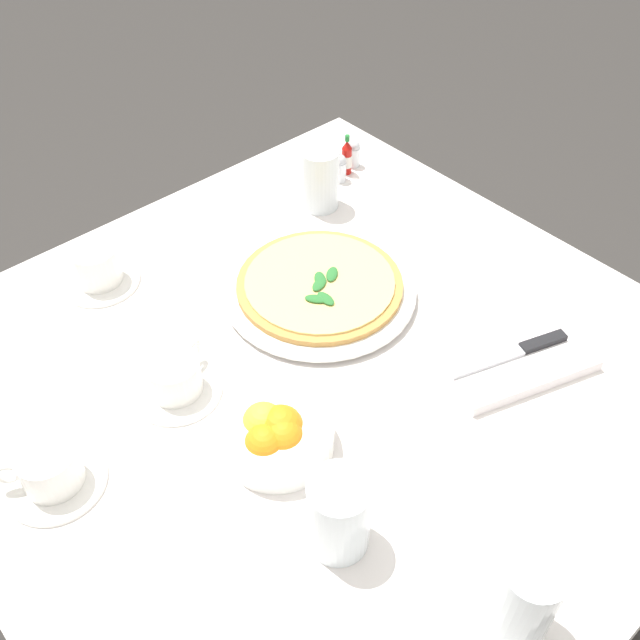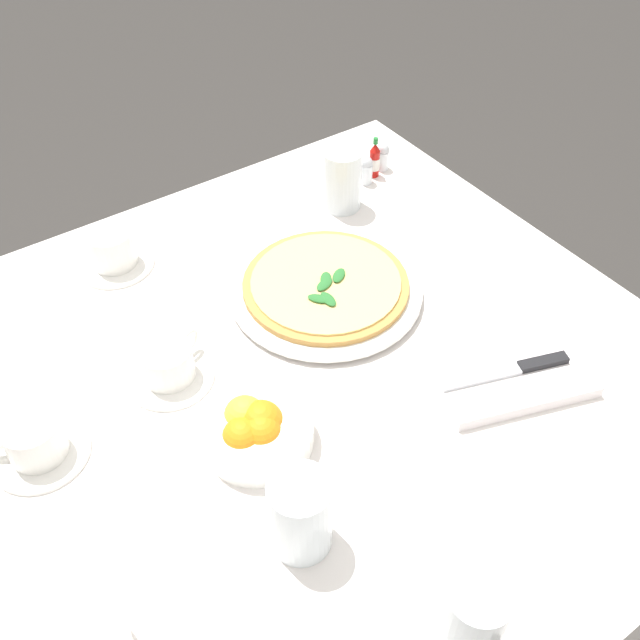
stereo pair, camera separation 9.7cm
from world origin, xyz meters
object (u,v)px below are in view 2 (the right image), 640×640
pizza_plate (326,290)px  water_glass_far_left (342,182)px  pepper_shaker (382,158)px  coffee_cup_back_corner (168,364)px  coffee_cup_center_back (35,441)px  pizza (326,284)px  water_glass_far_right (300,517)px  coffee_cup_near_left (113,250)px  water_glass_near_right (470,625)px  citrus_bowl (256,429)px  napkin_folded (511,376)px  salt_shaker (366,171)px  dinner_knife (511,370)px  hot_sauce_bottle (374,160)px

pizza_plate → water_glass_far_left: water_glass_far_left is taller
pepper_shaker → coffee_cup_back_corner: bearing=23.5°
coffee_cup_center_back → water_glass_far_left: bearing=-161.0°
pizza → water_glass_far_right: 0.43m
coffee_cup_near_left → water_glass_far_left: 0.42m
pizza → coffee_cup_near_left: size_ratio=2.07×
pizza_plate → coffee_cup_center_back: 0.49m
water_glass_near_right → water_glass_far_right: water_glass_near_right is taller
water_glass_near_right → citrus_bowl: bearing=-82.9°
napkin_folded → salt_shaker: salt_shaker is taller
citrus_bowl → pepper_shaker: bearing=-142.0°
citrus_bowl → water_glass_near_right: bearing=97.1°
dinner_knife → citrus_bowl: 0.37m
coffee_cup_back_corner → citrus_bowl: (-0.04, 0.17, 0.00)m
dinner_knife → citrus_bowl: size_ratio=1.27×
water_glass_far_right → citrus_bowl: 0.16m
napkin_folded → pepper_shaker: 0.58m
water_glass_far_left → dinner_knife: (0.05, 0.49, -0.03)m
coffee_cup_near_left → water_glass_far_left: (-0.42, 0.08, 0.02)m
coffee_cup_center_back → water_glass_far_left: size_ratio=1.12×
pizza_plate → water_glass_far_left: (-0.17, -0.19, 0.04)m
citrus_bowl → pizza: bearing=-142.6°
water_glass_near_right → dinner_knife: water_glass_near_right is taller
pizza → hot_sauce_bottle: 0.36m
pizza → water_glass_near_right: bearing=69.9°
coffee_cup_center_back → hot_sauce_bottle: (-0.77, -0.27, 0.01)m
pizza → napkin_folded: pizza is taller
coffee_cup_center_back → water_glass_far_left: (-0.66, -0.23, 0.02)m
salt_shaker → hot_sauce_bottle: bearing=-160.3°
hot_sauce_bottle → coffee_cup_center_back: bearing=19.5°
water_glass_near_right → napkin_folded: size_ratio=0.51×
coffee_cup_center_back → water_glass_far_right: 0.37m
dinner_knife → pepper_shaker: size_ratio=3.39×
water_glass_far_left → napkin_folded: water_glass_far_left is taller
water_glass_far_left → pepper_shaker: 0.15m
water_glass_near_right → citrus_bowl: (0.04, -0.36, -0.03)m
water_glass_far_left → hot_sauce_bottle: bearing=-157.5°
coffee_cup_center_back → dinner_knife: size_ratio=0.68×
coffee_cup_center_back → dinner_knife: bearing=156.6°
pizza → salt_shaker: salt_shaker is taller
coffee_cup_near_left → salt_shaker: 0.50m
pizza → citrus_bowl: size_ratio=1.79×
coffee_cup_back_corner → coffee_cup_near_left: bearing=-97.3°
water_glass_near_right → salt_shaker: 0.89m
dinner_knife → pepper_shaker: bearing=-90.8°
citrus_bowl → salt_shaker: citrus_bowl is taller
coffee_cup_near_left → napkin_folded: 0.68m
pepper_shaker → coffee_cup_near_left: bearing=-2.5°
hot_sauce_bottle → citrus_bowl: bearing=38.8°
coffee_cup_center_back → water_glass_far_left: 0.69m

